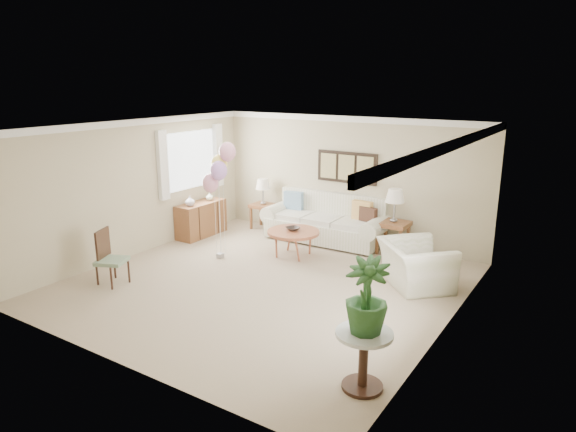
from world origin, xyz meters
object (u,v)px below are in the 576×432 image
(balloon_cluster, at_px, (219,168))
(accent_chair, at_px, (109,256))
(sofa, at_px, (327,223))
(armchair, at_px, (416,265))
(coffee_table, at_px, (293,233))

(balloon_cluster, bearing_deg, accent_chair, -110.93)
(sofa, relative_size, balloon_cluster, 1.22)
(accent_chair, relative_size, balloon_cluster, 0.41)
(balloon_cluster, bearing_deg, armchair, 10.42)
(armchair, relative_size, accent_chair, 1.24)
(coffee_table, xyz_separation_m, balloon_cluster, (-1.10, -0.83, 1.27))
(armchair, xyz_separation_m, balloon_cluster, (-3.58, -0.66, 1.37))
(accent_chair, bearing_deg, coffee_table, 56.57)
(sofa, relative_size, armchair, 2.40)
(balloon_cluster, bearing_deg, coffee_table, 37.03)
(sofa, xyz_separation_m, coffee_table, (-0.07, -1.22, 0.08))
(sofa, bearing_deg, accent_chair, -115.48)
(sofa, xyz_separation_m, accent_chair, (-1.92, -4.03, 0.08))
(accent_chair, height_order, balloon_cluster, balloon_cluster)
(sofa, distance_m, armchair, 2.79)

